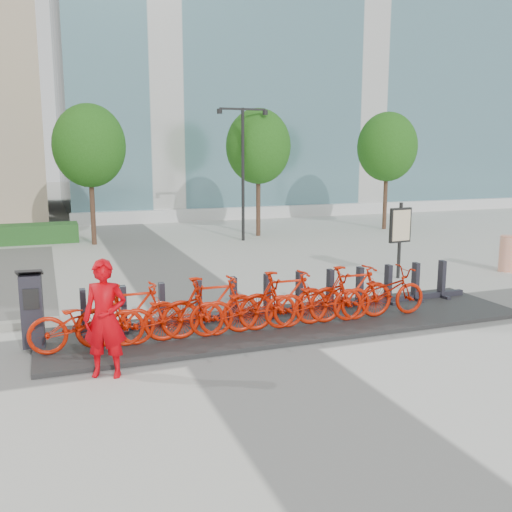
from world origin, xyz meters
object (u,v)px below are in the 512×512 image
object	(u,v)px
kiosk	(32,309)
worker_red	(105,319)
map_sign	(400,228)
bike_0	(87,321)
construction_barrel	(509,254)

from	to	relation	value
kiosk	worker_red	size ratio (longest dim) A/B	0.76
kiosk	map_sign	distance (m)	9.62
kiosk	map_sign	world-z (taller)	map_sign
worker_red	map_sign	xyz separation A→B (m)	(8.15, 4.31, 0.45)
bike_0	kiosk	world-z (taller)	kiosk
bike_0	worker_red	distance (m)	1.14
kiosk	worker_red	bearing A→B (deg)	-52.39
bike_0	map_sign	world-z (taller)	map_sign
bike_0	construction_barrel	size ratio (longest dim) A/B	1.85
bike_0	worker_red	world-z (taller)	worker_red
bike_0	kiosk	distance (m)	1.01
map_sign	construction_barrel	bearing A→B (deg)	-12.27
kiosk	bike_0	bearing A→B (deg)	-26.78
worker_red	kiosk	bearing A→B (deg)	145.66
kiosk	construction_barrel	size ratio (longest dim) A/B	1.34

